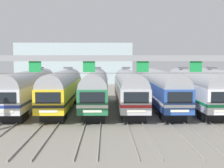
% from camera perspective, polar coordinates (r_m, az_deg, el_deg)
% --- Properties ---
extents(ground_plane, '(160.00, 160.00, 0.00)m').
position_cam_1_polar(ground_plane, '(35.79, 3.24, -5.02)').
color(ground_plane, gray).
extents(track_bed, '(25.37, 70.00, 0.15)m').
position_cam_1_polar(track_bed, '(52.57, 1.84, -1.70)').
color(track_bed, gray).
rests_on(track_bed, ground).
extents(commuter_train_silver, '(2.88, 18.06, 5.05)m').
position_cam_1_polar(commuter_train_silver, '(36.51, -15.76, -0.74)').
color(commuter_train_silver, silver).
rests_on(commuter_train_silver, ground).
extents(commuter_train_yellow, '(2.88, 18.06, 5.05)m').
position_cam_1_polar(commuter_train_yellow, '(35.71, -9.57, -0.75)').
color(commuter_train_yellow, gold).
rests_on(commuter_train_yellow, ground).
extents(commuter_train_green, '(2.88, 18.06, 5.05)m').
position_cam_1_polar(commuter_train_green, '(35.34, -3.18, -0.75)').
color(commuter_train_green, '#236B42').
rests_on(commuter_train_green, ground).
extents(commuter_train_stainless, '(2.88, 18.06, 5.05)m').
position_cam_1_polar(commuter_train_stainless, '(35.42, 3.26, -0.73)').
color(commuter_train_stainless, '#B2B5BA').
rests_on(commuter_train_stainless, ground).
extents(commuter_train_blue, '(2.88, 18.06, 4.77)m').
position_cam_1_polar(commuter_train_blue, '(35.94, 9.60, -0.72)').
color(commuter_train_blue, '#284C9E').
rests_on(commuter_train_blue, ground).
extents(commuter_train_white, '(2.88, 18.06, 5.05)m').
position_cam_1_polar(commuter_train_white, '(36.89, 15.68, -0.68)').
color(commuter_train_white, white).
rests_on(commuter_train_white, ground).
extents(catenary_gantry, '(29.10, 0.44, 6.97)m').
position_cam_1_polar(catenary_gantry, '(21.82, 5.99, 2.84)').
color(catenary_gantry, gray).
rests_on(catenary_gantry, ground).
extents(maintenance_building, '(28.73, 10.00, 10.00)m').
position_cam_1_polar(maintenance_building, '(76.42, -7.16, 4.07)').
color(maintenance_building, '#9EB2B7').
rests_on(maintenance_building, ground).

